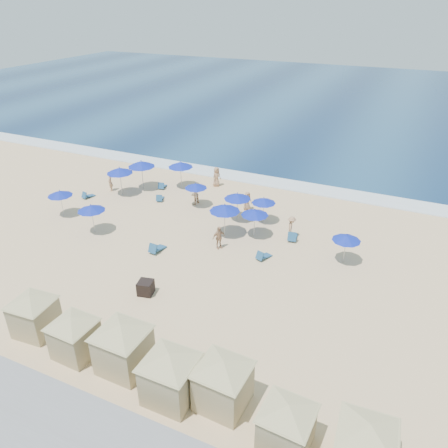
% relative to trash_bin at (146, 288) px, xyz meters
% --- Properties ---
extents(ground, '(160.00, 160.00, 0.00)m').
position_rel_trash_bin_xyz_m(ground, '(-0.04, 3.98, -0.42)').
color(ground, beige).
rests_on(ground, ground).
extents(ocean, '(160.00, 80.00, 0.06)m').
position_rel_trash_bin_xyz_m(ocean, '(-0.04, 58.98, -0.39)').
color(ocean, navy).
rests_on(ocean, ground).
extents(surf_line, '(160.00, 2.50, 0.08)m').
position_rel_trash_bin_xyz_m(surf_line, '(-0.04, 19.48, -0.38)').
color(surf_line, white).
rests_on(surf_line, ground).
extents(seawall, '(160.00, 6.10, 1.22)m').
position_rel_trash_bin_xyz_m(seawall, '(-0.04, -9.51, 0.23)').
color(seawall, gray).
rests_on(seawall, ground).
extents(trash_bin, '(1.01, 1.01, 0.85)m').
position_rel_trash_bin_xyz_m(trash_bin, '(0.00, 0.00, 0.00)').
color(trash_bin, black).
rests_on(trash_bin, ground).
extents(cabana_0, '(4.13, 4.13, 2.60)m').
position_rel_trash_bin_xyz_m(cabana_0, '(-3.31, -5.15, 1.06)').
color(cabana_0, tan).
rests_on(cabana_0, ground).
extents(cabana_1, '(4.04, 4.04, 2.53)m').
position_rel_trash_bin_xyz_m(cabana_1, '(-0.33, -5.52, 1.03)').
color(cabana_1, tan).
rests_on(cabana_1, ground).
extents(cabana_2, '(4.61, 4.61, 2.89)m').
position_rel_trash_bin_xyz_m(cabana_2, '(2.36, -5.26, 1.23)').
color(cabana_2, tan).
rests_on(cabana_2, ground).
extents(cabana_3, '(4.50, 4.50, 2.82)m').
position_rel_trash_bin_xyz_m(cabana_3, '(5.24, -5.83, 1.19)').
color(cabana_3, tan).
rests_on(cabana_3, ground).
extents(cabana_4, '(4.41, 4.41, 2.77)m').
position_rel_trash_bin_xyz_m(cabana_4, '(7.44, -5.20, 1.16)').
color(cabana_4, tan).
rests_on(cabana_4, ground).
extents(cabana_5, '(4.04, 4.04, 2.54)m').
position_rel_trash_bin_xyz_m(cabana_5, '(10.49, -6.00, 1.03)').
color(cabana_5, tan).
rests_on(cabana_5, ground).
extents(cabana_6, '(4.30, 4.30, 2.70)m').
position_rel_trash_bin_xyz_m(cabana_6, '(13.35, -5.71, 1.12)').
color(cabana_6, tan).
rests_on(cabana_6, ground).
extents(umbrella_0, '(2.27, 2.27, 2.58)m').
position_rel_trash_bin_xyz_m(umbrella_0, '(-10.08, 11.34, 1.81)').
color(umbrella_0, '#A5A8AD').
rests_on(umbrella_0, ground).
extents(umbrella_1, '(1.94, 1.94, 2.21)m').
position_rel_trash_bin_xyz_m(umbrella_1, '(-11.84, 5.97, 1.49)').
color(umbrella_1, '#A5A8AD').
rests_on(umbrella_1, ground).
extents(umbrella_2, '(2.40, 2.40, 2.74)m').
position_rel_trash_bin_xyz_m(umbrella_2, '(-9.09, 13.19, 1.95)').
color(umbrella_2, '#A5A8AD').
rests_on(umbrella_2, ground).
extents(umbrella_3, '(2.01, 2.01, 2.29)m').
position_rel_trash_bin_xyz_m(umbrella_3, '(-7.75, 4.78, 1.56)').
color(umbrella_3, '#A5A8AD').
rests_on(umbrella_3, ground).
extents(umbrella_4, '(2.23, 2.23, 2.54)m').
position_rel_trash_bin_xyz_m(umbrella_4, '(-6.08, 14.92, 1.78)').
color(umbrella_4, '#A5A8AD').
rests_on(umbrella_4, ground).
extents(umbrella_5, '(1.85, 1.85, 2.11)m').
position_rel_trash_bin_xyz_m(umbrella_5, '(-2.96, 11.95, 1.40)').
color(umbrella_5, '#A5A8AD').
rests_on(umbrella_5, ground).
extents(umbrella_6, '(2.24, 2.24, 2.55)m').
position_rel_trash_bin_xyz_m(umbrella_6, '(1.28, 8.40, 1.78)').
color(umbrella_6, '#A5A8AD').
rests_on(umbrella_6, ground).
extents(umbrella_7, '(2.07, 2.07, 2.35)m').
position_rel_trash_bin_xyz_m(umbrella_7, '(1.14, 11.02, 1.61)').
color(umbrella_7, '#A5A8AD').
rests_on(umbrella_7, ground).
extents(umbrella_8, '(1.97, 1.97, 2.25)m').
position_rel_trash_bin_xyz_m(umbrella_8, '(3.29, 9.15, 1.52)').
color(umbrella_8, '#A5A8AD').
rests_on(umbrella_8, ground).
extents(umbrella_9, '(1.85, 1.85, 2.10)m').
position_rel_trash_bin_xyz_m(umbrella_9, '(3.10, 11.56, 1.40)').
color(umbrella_9, '#A5A8AD').
rests_on(umbrella_9, ground).
extents(umbrella_10, '(1.87, 1.87, 2.12)m').
position_rel_trash_bin_xyz_m(umbrella_10, '(9.93, 8.37, 1.42)').
color(umbrella_10, '#A5A8AD').
rests_on(umbrella_10, ground).
extents(beach_chair_0, '(0.76, 1.25, 0.64)m').
position_rel_trash_bin_xyz_m(beach_chair_0, '(-12.35, 9.42, -0.20)').
color(beach_chair_0, '#22527D').
rests_on(beach_chair_0, ground).
extents(beach_chair_1, '(0.80, 1.29, 0.66)m').
position_rel_trash_bin_xyz_m(beach_chair_1, '(-7.56, 13.97, -0.20)').
color(beach_chair_1, '#22527D').
rests_on(beach_chair_1, ground).
extents(beach_chair_2, '(0.92, 1.28, 0.64)m').
position_rel_trash_bin_xyz_m(beach_chair_2, '(-6.32, 11.59, -0.20)').
color(beach_chair_2, '#22527D').
rests_on(beach_chair_2, ground).
extents(beach_chair_3, '(0.74, 1.43, 0.76)m').
position_rel_trash_bin_xyz_m(beach_chair_3, '(-2.03, 4.30, -0.16)').
color(beach_chair_3, '#22527D').
rests_on(beach_chair_3, ground).
extents(beach_chair_4, '(0.92, 1.31, 0.66)m').
position_rel_trash_bin_xyz_m(beach_chair_4, '(4.95, 6.50, -0.20)').
color(beach_chair_4, '#22527D').
rests_on(beach_chair_4, ground).
extents(beach_chair_5, '(0.84, 1.47, 0.76)m').
position_rel_trash_bin_xyz_m(beach_chair_5, '(6.00, 9.83, -0.16)').
color(beach_chair_5, '#22527D').
rests_on(beach_chair_5, ground).
extents(beachgoer_0, '(0.66, 0.72, 1.65)m').
position_rel_trash_bin_xyz_m(beachgoer_0, '(-11.47, 11.58, 0.40)').
color(beachgoer_0, tan).
rests_on(beachgoer_0, ground).
extents(beachgoer_1, '(0.77, 0.93, 1.73)m').
position_rel_trash_bin_xyz_m(beachgoer_1, '(-3.28, 12.26, 0.44)').
color(beachgoer_1, tan).
rests_on(beachgoer_1, ground).
extents(beachgoer_2, '(0.89, 1.04, 1.67)m').
position_rel_trash_bin_xyz_m(beachgoer_2, '(1.67, 6.56, 0.41)').
color(beachgoer_2, tan).
rests_on(beachgoer_2, ground).
extents(beachgoer_3, '(0.91, 1.19, 1.62)m').
position_rel_trash_bin_xyz_m(beachgoer_3, '(5.77, 10.20, 0.39)').
color(beachgoer_3, tan).
rests_on(beachgoer_3, ground).
extents(beachgoer_4, '(0.85, 1.04, 1.83)m').
position_rel_trash_bin_xyz_m(beachgoer_4, '(-3.29, 16.54, 0.49)').
color(beachgoer_4, tan).
rests_on(beachgoer_4, ground).
extents(beachgoer_5, '(0.83, 0.92, 1.58)m').
position_rel_trash_bin_xyz_m(beachgoer_5, '(1.18, 13.06, 0.36)').
color(beachgoer_5, tan).
rests_on(beachgoer_5, ground).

